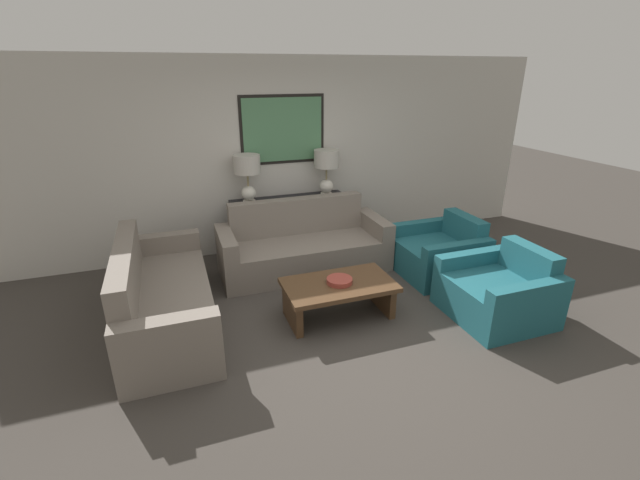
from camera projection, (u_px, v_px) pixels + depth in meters
name	position (u px, v px, depth m)	size (l,w,h in m)	color
ground_plane	(352.00, 334.00, 4.28)	(20.00, 20.00, 0.00)	#3D3833
back_wall	(283.00, 156.00, 6.01)	(8.03, 0.12, 2.65)	beige
console_table	(290.00, 225.00, 6.12)	(1.62, 0.38, 0.79)	black
table_lamp_left	(247.00, 171.00, 5.64)	(0.35, 0.35, 0.64)	silver
table_lamp_right	(326.00, 165.00, 5.99)	(0.35, 0.35, 0.64)	silver
couch_by_back_wall	(303.00, 248.00, 5.59)	(2.16, 0.85, 0.89)	slate
couch_by_side	(162.00, 299.00, 4.33)	(0.85, 2.16, 0.89)	slate
coffee_table	(339.00, 292.00, 4.49)	(1.15, 0.66, 0.40)	#4C331E
decorative_bowl	(339.00, 281.00, 4.44)	(0.27, 0.27, 0.05)	#93382D
armchair_near_back_wall	(439.00, 254.00, 5.48)	(0.94, 0.98, 0.74)	#1E5B66
armchair_near_camera	(499.00, 293.00, 4.52)	(0.94, 0.98, 0.74)	#1E5B66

